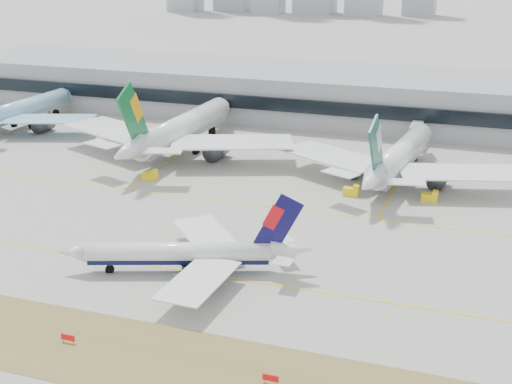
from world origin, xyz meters
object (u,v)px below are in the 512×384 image
at_px(widebody_korean, 19,111).
at_px(terminal, 363,97).
at_px(widebody_cathay, 399,158).
at_px(widebody_eva, 180,130).
at_px(taxiing_airliner, 188,254).

bearing_deg(widebody_korean, terminal, -62.08).
distance_m(widebody_cathay, terminal, 61.03).
xyz_separation_m(widebody_eva, widebody_cathay, (58.85, -3.99, -0.82)).
bearing_deg(widebody_eva, terminal, -34.26).
xyz_separation_m(widebody_cathay, terminal, (-19.77, 57.70, 1.92)).
xyz_separation_m(taxiing_airliner, widebody_eva, (-32.30, 66.43, 2.88)).
bearing_deg(widebody_cathay, widebody_eva, 92.30).
xyz_separation_m(widebody_korean, widebody_cathay, (116.83, -13.09, 0.24)).
height_order(widebody_korean, terminal, widebody_korean).
bearing_deg(widebody_cathay, taxiing_airliner, 163.14).
bearing_deg(widebody_eva, widebody_korean, 82.85).
bearing_deg(taxiing_airliner, widebody_korean, -59.38).
bearing_deg(widebody_cathay, terminal, 25.09).
distance_m(taxiing_airliner, widebody_eva, 73.92).
distance_m(widebody_eva, terminal, 66.43).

